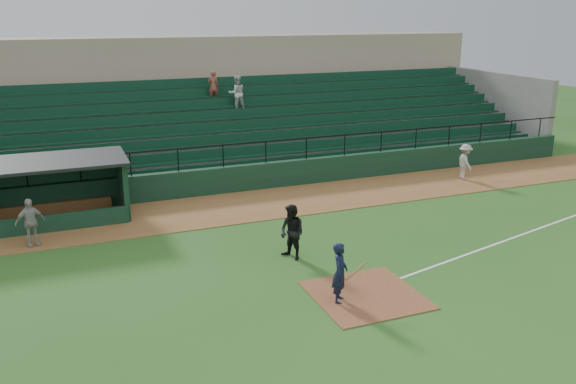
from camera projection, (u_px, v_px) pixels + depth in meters
name	position (u px, v px, depth m)	size (l,w,h in m)	color
ground	(349.00, 281.00, 17.81)	(90.00, 90.00, 0.00)	#28571C
warning_track	(262.00, 204.00, 24.91)	(40.00, 4.00, 0.03)	brown
home_plate_dirt	(366.00, 295.00, 16.92)	(3.00, 3.00, 0.03)	brown
foul_line	(528.00, 233.00, 21.72)	(18.00, 0.09, 0.01)	white
stadium_structure	(209.00, 118.00, 31.75)	(38.00, 13.08, 6.40)	#10321E
dugout	(6.00, 189.00, 22.44)	(8.90, 3.20, 2.42)	#10321E
batter_at_plate	(340.00, 273.00, 16.31)	(1.15, 0.77, 1.76)	black
umpire	(292.00, 232.00, 19.19)	(0.89, 0.70, 1.84)	black
runner	(465.00, 162.00, 28.33)	(1.11, 0.64, 1.72)	#A7A29C
dugout_player_a	(30.00, 222.00, 20.21)	(0.99, 0.41, 1.70)	#A7A29C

